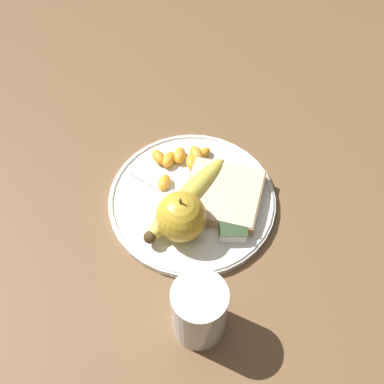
{
  "coord_description": "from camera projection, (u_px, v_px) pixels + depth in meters",
  "views": [
    {
      "loc": [
        -0.01,
        -0.45,
        0.71
      ],
      "look_at": [
        0.0,
        0.0,
        0.03
      ],
      "focal_mm": 50.0,
      "sensor_mm": 36.0,
      "label": 1
    }
  ],
  "objects": [
    {
      "name": "ground_plane",
      "position": [
        192.0,
        203.0,
        0.84
      ],
      "size": [
        3.0,
        3.0,
        0.0
      ],
      "primitive_type": "plane",
      "color": "brown"
    },
    {
      "name": "plate",
      "position": [
        192.0,
        201.0,
        0.83
      ],
      "size": [
        0.26,
        0.26,
        0.01
      ],
      "color": "white",
      "rests_on": "ground_plane"
    },
    {
      "name": "juice_glass",
      "position": [
        199.0,
        312.0,
        0.69
      ],
      "size": [
        0.07,
        0.07,
        0.1
      ],
      "color": "silver",
      "rests_on": "ground_plane"
    },
    {
      "name": "apple",
      "position": [
        181.0,
        217.0,
        0.77
      ],
      "size": [
        0.07,
        0.07,
        0.08
      ],
      "color": "gold",
      "rests_on": "plate"
    },
    {
      "name": "banana",
      "position": [
        186.0,
        199.0,
        0.81
      ],
      "size": [
        0.14,
        0.16,
        0.03
      ],
      "color": "#E0CC4C",
      "rests_on": "plate"
    },
    {
      "name": "bread_slice",
      "position": [
        223.0,
        195.0,
        0.82
      ],
      "size": [
        0.14,
        0.14,
        0.02
      ],
      "color": "tan",
      "rests_on": "plate"
    },
    {
      "name": "fork",
      "position": [
        181.0,
        199.0,
        0.83
      ],
      "size": [
        0.14,
        0.11,
        0.0
      ],
      "rotation": [
        0.0,
        0.0,
        11.95
      ],
      "color": "silver",
      "rests_on": "plate"
    },
    {
      "name": "jam_packet",
      "position": [
        233.0,
        230.0,
        0.79
      ],
      "size": [
        0.04,
        0.03,
        0.02
      ],
      "color": "white",
      "rests_on": "plate"
    },
    {
      "name": "orange_segment_0",
      "position": [
        180.0,
        155.0,
        0.86
      ],
      "size": [
        0.02,
        0.03,
        0.02
      ],
      "color": "#F9A32D",
      "rests_on": "plate"
    },
    {
      "name": "orange_segment_1",
      "position": [
        159.0,
        157.0,
        0.86
      ],
      "size": [
        0.03,
        0.04,
        0.02
      ],
      "color": "#F9A32D",
      "rests_on": "plate"
    },
    {
      "name": "orange_segment_2",
      "position": [
        200.0,
        176.0,
        0.84
      ],
      "size": [
        0.03,
        0.02,
        0.01
      ],
      "color": "#F9A32D",
      "rests_on": "plate"
    },
    {
      "name": "orange_segment_3",
      "position": [
        196.0,
        154.0,
        0.86
      ],
      "size": [
        0.03,
        0.04,
        0.02
      ],
      "color": "#F9A32D",
      "rests_on": "plate"
    },
    {
      "name": "orange_segment_4",
      "position": [
        169.0,
        160.0,
        0.86
      ],
      "size": [
        0.03,
        0.04,
        0.02
      ],
      "color": "#F9A32D",
      "rests_on": "plate"
    },
    {
      "name": "orange_segment_5",
      "position": [
        196.0,
        187.0,
        0.83
      ],
      "size": [
        0.04,
        0.04,
        0.02
      ],
      "color": "#F9A32D",
      "rests_on": "plate"
    },
    {
      "name": "orange_segment_6",
      "position": [
        164.0,
        182.0,
        0.84
      ],
      "size": [
        0.03,
        0.03,
        0.02
      ],
      "color": "#F9A32D",
      "rests_on": "plate"
    },
    {
      "name": "orange_segment_7",
      "position": [
        194.0,
        162.0,
        0.86
      ],
      "size": [
        0.02,
        0.03,
        0.02
      ],
      "color": "#F9A32D",
      "rests_on": "plate"
    },
    {
      "name": "orange_segment_8",
      "position": [
        204.0,
        153.0,
        0.87
      ],
      "size": [
        0.03,
        0.03,
        0.01
      ],
      "color": "#F9A32D",
      "rests_on": "plate"
    }
  ]
}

